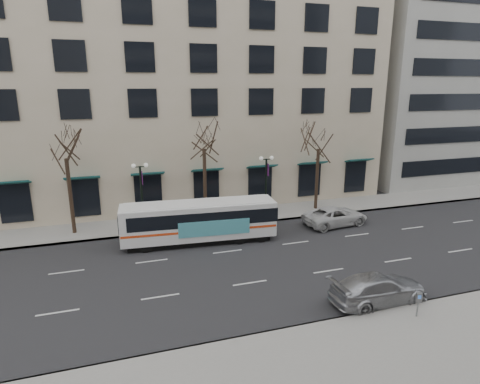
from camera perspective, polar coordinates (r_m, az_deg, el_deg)
name	(u,v)px	position (r m, az deg, el deg)	size (l,w,h in m)	color
ground	(238,266)	(25.13, -0.32, -10.47)	(160.00, 160.00, 0.00)	black
sidewalk_far	(262,214)	(34.54, 3.16, -3.08)	(80.00, 4.00, 0.15)	gray
building_hotel	(157,72)	(42.92, -11.78, 16.36)	(40.00, 20.00, 24.00)	#BCAD8F
building_office	(437,27)	(57.99, 26.17, 20.27)	(25.00, 20.00, 35.00)	#999993
tree_far_left	(65,145)	(30.89, -23.67, 6.13)	(3.60, 3.60, 8.34)	black
tree_far_mid	(204,137)	(31.42, -5.17, 7.85)	(3.60, 3.60, 8.55)	black
tree_far_right	(319,138)	(35.02, 11.17, 7.57)	(3.60, 3.60, 8.06)	black
lamp_post_left	(142,193)	(30.92, -13.81, -0.14)	(1.22, 0.45, 5.21)	black
lamp_post_right	(266,183)	(33.03, 3.73, 1.24)	(1.22, 0.45, 5.21)	black
city_bus	(200,220)	(28.31, -5.68, -4.05)	(10.90, 3.18, 2.92)	white
silver_car	(379,288)	(22.20, 19.12, -12.84)	(2.12, 5.22, 1.51)	#AEB0B6
white_pickup	(335,216)	(32.69, 13.40, -3.34)	(2.43, 5.26, 1.46)	silver
pay_station	(419,299)	(21.27, 24.06, -13.77)	(0.31, 0.27, 1.24)	slate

